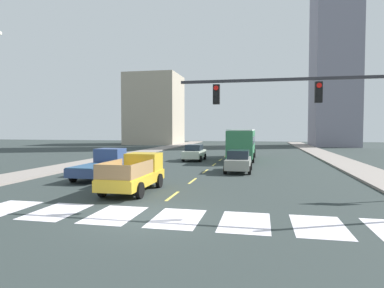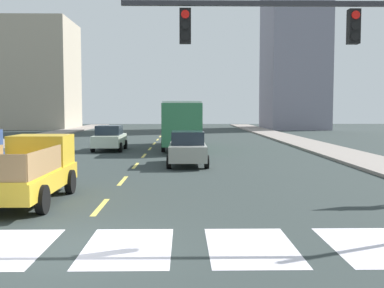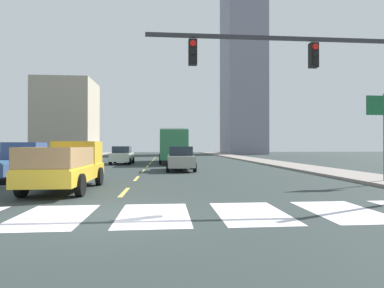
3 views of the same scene
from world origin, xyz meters
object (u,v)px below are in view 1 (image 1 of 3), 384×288
Objects in this scene: pickup_dark at (103,165)px; traffic_signal_gantry at (351,107)px; pickup_stakebed at (136,173)px; city_bus at (242,142)px; sedan_near_right at (194,153)px; sedan_mid at (238,161)px.

traffic_signal_gantry is at bearing -27.24° from pickup_dark.
city_bus is at bearing 79.14° from pickup_stakebed.
traffic_signal_gantry is (10.47, -20.50, 3.39)m from sedan_near_right.
pickup_dark reaches higher than sedan_near_right.
sedan_near_right is 23.26m from traffic_signal_gantry.
city_bus reaches higher than pickup_dark.
sedan_mid is (4.98, 9.00, -0.08)m from pickup_stakebed.
city_bus is (4.69, 19.33, 1.02)m from pickup_stakebed.
pickup_dark is 14.12m from sedan_near_right.
traffic_signal_gantry reaches higher than sedan_mid.
pickup_stakebed is 10.29m from sedan_mid.
sedan_near_right is at bearing 121.40° from sedan_mid.
sedan_mid is 13.45m from traffic_signal_gantry.
traffic_signal_gantry is (14.18, -6.88, 3.33)m from pickup_dark.
traffic_signal_gantry is (10.20, -2.93, 3.32)m from pickup_stakebed.
traffic_signal_gantry is at bearing -66.55° from sedan_mid.
traffic_signal_gantry reaches higher than pickup_dark.
sedan_mid is (0.30, -10.33, -1.09)m from city_bus.
city_bus reaches higher than sedan_near_right.
pickup_dark is 1.18× the size of sedan_mid.
pickup_stakebed is 17.57m from sedan_near_right.
pickup_dark is 0.48× the size of city_bus.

